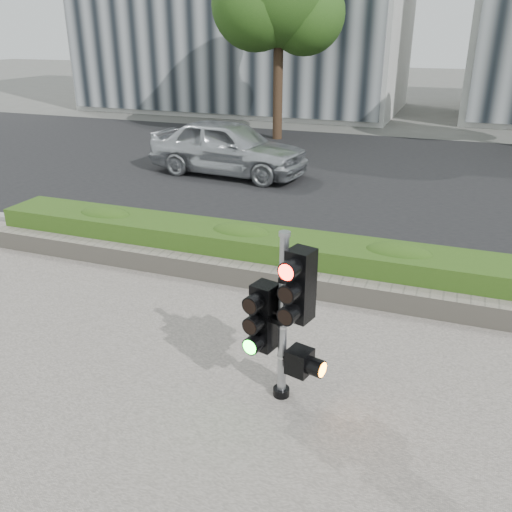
{
  "coord_description": "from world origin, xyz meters",
  "views": [
    {
      "loc": [
        2.15,
        -5.67,
        3.95
      ],
      "look_at": [
        -0.19,
        0.6,
        1.15
      ],
      "focal_mm": 38.0,
      "sensor_mm": 36.0,
      "label": 1
    }
  ],
  "objects": [
    {
      "name": "sidewalk",
      "position": [
        0.0,
        -2.5,
        0.01
      ],
      "size": [
        16.0,
        11.0,
        0.03
      ],
      "primitive_type": "cube",
      "color": "#9E9389",
      "rests_on": "ground"
    },
    {
      "name": "stone_wall",
      "position": [
        0.0,
        1.9,
        0.2
      ],
      "size": [
        12.0,
        0.32,
        0.34
      ],
      "primitive_type": "cube",
      "color": "gray",
      "rests_on": "sidewalk"
    },
    {
      "name": "road",
      "position": [
        0.0,
        10.0,
        0.01
      ],
      "size": [
        60.0,
        13.0,
        0.02
      ],
      "primitive_type": "cube",
      "color": "black",
      "rests_on": "ground"
    },
    {
      "name": "curb",
      "position": [
        0.0,
        3.15,
        0.06
      ],
      "size": [
        60.0,
        0.25,
        0.12
      ],
      "primitive_type": "cube",
      "color": "gray",
      "rests_on": "ground"
    },
    {
      "name": "ground",
      "position": [
        0.0,
        0.0,
        0.0
      ],
      "size": [
        120.0,
        120.0,
        0.0
      ],
      "primitive_type": "plane",
      "color": "#51514C",
      "rests_on": "ground"
    },
    {
      "name": "car_silver",
      "position": [
        -4.06,
        8.67,
        0.81
      ],
      "size": [
        4.81,
        2.33,
        1.58
      ],
      "primitive_type": "imported",
      "rotation": [
        0.0,
        0.0,
        1.47
      ],
      "color": "#B6B9BD",
      "rests_on": "road"
    },
    {
      "name": "traffic_signal",
      "position": [
        0.65,
        -0.7,
        1.15
      ],
      "size": [
        0.74,
        0.6,
        2.02
      ],
      "rotation": [
        0.0,
        0.0,
        -0.26
      ],
      "color": "black",
      "rests_on": "sidewalk"
    },
    {
      "name": "hedge",
      "position": [
        0.0,
        2.55,
        0.37
      ],
      "size": [
        12.0,
        1.0,
        0.68
      ],
      "primitive_type": "cube",
      "color": "#517E26",
      "rests_on": "sidewalk"
    }
  ]
}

